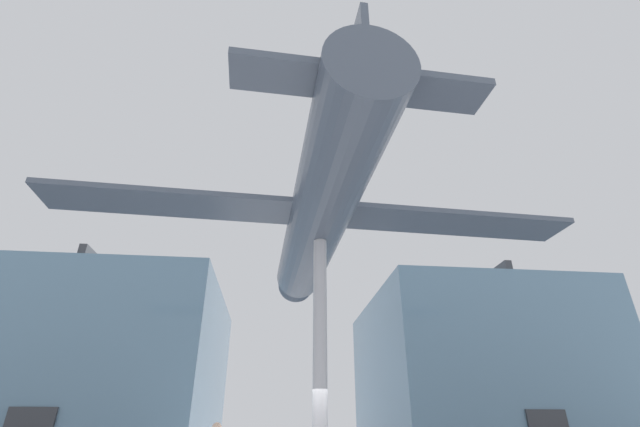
# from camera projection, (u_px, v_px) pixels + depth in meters

# --- Properties ---
(glass_pavilion_left) EXTENTS (11.91, 13.04, 9.34)m
(glass_pavilion_left) POSITION_uv_depth(u_px,v_px,m) (104.00, 371.00, 23.31)
(glass_pavilion_left) COLOR #60849E
(glass_pavilion_left) RESTS_ON ground_plane
(glass_pavilion_right) EXTENTS (11.91, 13.04, 9.34)m
(glass_pavilion_right) POSITION_uv_depth(u_px,v_px,m) (474.00, 376.00, 25.26)
(glass_pavilion_right) COLOR #60849E
(glass_pavilion_right) RESTS_ON ground_plane
(support_pylon_central) EXTENTS (0.42, 0.42, 6.99)m
(support_pylon_central) POSITION_uv_depth(u_px,v_px,m) (320.00, 352.00, 12.36)
(support_pylon_central) COLOR #B7B7BC
(support_pylon_central) RESTS_ON ground_plane
(suspended_airplane) EXTENTS (17.70, 15.26, 3.08)m
(suspended_airplane) POSITION_uv_depth(u_px,v_px,m) (319.00, 217.00, 14.69)
(suspended_airplane) COLOR #4C5666
(suspended_airplane) RESTS_ON support_pylon_central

